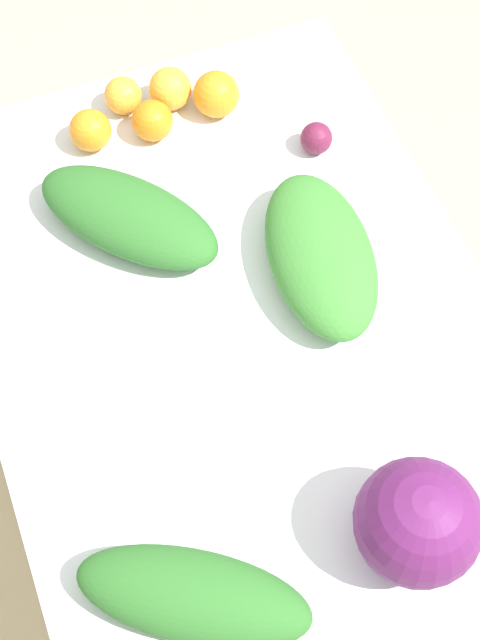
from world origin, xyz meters
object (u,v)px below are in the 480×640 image
object	(u,v)px
orange_2	(170,89)
orange_4	(123,96)
greens_bunch_kale	(193,596)
orange_0	(216,94)
greens_bunch_chard	(320,254)
orange_1	(150,121)
greens_bunch_scallion	(128,217)
beet_root	(316,138)
orange_3	(90,130)
cabbage_purple	(418,522)

from	to	relation	value
orange_2	orange_4	distance (m)	0.09
greens_bunch_kale	orange_2	distance (m)	0.90
orange_0	orange_4	xyz separation A→B (m)	(-0.07, -0.15, -0.01)
greens_bunch_chard	orange_1	bearing A→B (deg)	-156.71
orange_1	orange_2	size ratio (longest dim) A/B	0.95
greens_bunch_scallion	orange_0	xyz separation A→B (m)	(-0.20, 0.23, -0.00)
greens_bunch_kale	greens_bunch_scallion	size ratio (longest dim) A/B	0.96
greens_bunch_scallion	beet_root	world-z (taller)	greens_bunch_scallion
greens_bunch_chard	orange_3	world-z (taller)	greens_bunch_chard
greens_bunch_kale	orange_3	xyz separation A→B (m)	(-0.82, 0.10, -0.00)
cabbage_purple	orange_2	distance (m)	0.89
greens_bunch_kale	beet_root	size ratio (longest dim) A/B	5.57
orange_1	orange_4	distance (m)	0.08
cabbage_purple	orange_1	size ratio (longest dim) A/B	2.35
greens_bunch_kale	orange_2	xyz separation A→B (m)	(-0.86, 0.27, -0.00)
orange_2	greens_bunch_scallion	bearing A→B (deg)	-32.64
orange_4	orange_3	bearing A→B (deg)	-53.07
greens_bunch_scallion	orange_2	distance (m)	0.29
greens_bunch_scallion	orange_2	world-z (taller)	greens_bunch_scallion
greens_bunch_chard	orange_1	size ratio (longest dim) A/B	4.34
greens_bunch_kale	greens_bunch_scallion	distance (m)	0.62
greens_bunch_scallion	cabbage_purple	bearing A→B (deg)	17.15
greens_bunch_kale	orange_0	distance (m)	0.88
cabbage_purple	greens_bunch_kale	world-z (taller)	cabbage_purple
greens_bunch_scallion	orange_4	xyz separation A→B (m)	(-0.27, 0.07, -0.01)
greens_bunch_kale	greens_bunch_scallion	xyz separation A→B (m)	(-0.61, 0.11, 0.00)
orange_1	greens_bunch_kale	bearing A→B (deg)	-14.68
orange_1	orange_3	distance (m)	0.11
greens_bunch_kale	cabbage_purple	bearing A→B (deg)	84.63
orange_3	orange_4	xyz separation A→B (m)	(-0.06, 0.08, -0.00)
orange_0	orange_1	size ratio (longest dim) A/B	1.14
orange_2	orange_1	bearing A→B (deg)	-44.72
greens_bunch_scallion	beet_root	size ratio (longest dim) A/B	5.80
cabbage_purple	orange_0	xyz separation A→B (m)	(-0.84, 0.03, -0.04)
orange_1	orange_4	size ratio (longest dim) A/B	1.08
greens_bunch_kale	orange_3	size ratio (longest dim) A/B	4.25
greens_bunch_scallion	orange_3	size ratio (longest dim) A/B	4.42
greens_bunch_chard	beet_root	bearing A→B (deg)	157.26
greens_bunch_chard	orange_4	xyz separation A→B (m)	(-0.45, -0.19, -0.01)
cabbage_purple	orange_3	bearing A→B (deg)	-166.62
cabbage_purple	orange_3	xyz separation A→B (m)	(-0.85, -0.20, -0.05)
greens_bunch_scallion	orange_1	bearing A→B (deg)	151.99
orange_1	orange_4	bearing A→B (deg)	-161.95
cabbage_purple	greens_bunch_scallion	distance (m)	0.67
cabbage_purple	beet_root	size ratio (longest dim) A/B	3.03
orange_3	greens_bunch_chard	bearing A→B (deg)	34.07
beet_root	orange_4	xyz separation A→B (m)	(-0.21, -0.29, 0.01)
orange_4	orange_1	bearing A→B (deg)	18.05
orange_3	cabbage_purple	bearing A→B (deg)	13.38
greens_bunch_chard	orange_2	xyz separation A→B (m)	(-0.43, -0.10, -0.01)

